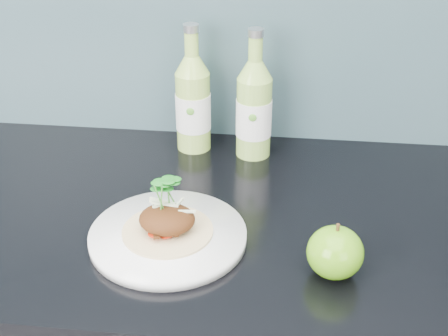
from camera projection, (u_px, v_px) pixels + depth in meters
The scene contains 5 objects.
dinner_plate at pixel (168, 236), 0.96m from camera, with size 0.24×0.24×0.02m.
pork_taco at pixel (167, 217), 0.94m from camera, with size 0.14×0.14×0.09m.
green_apple at pixel (335, 252), 0.87m from camera, with size 0.09×0.09×0.09m.
cider_bottle_left at pixel (193, 103), 1.19m from camera, with size 0.08×0.08×0.25m.
cider_bottle_right at pixel (254, 109), 1.16m from camera, with size 0.09×0.09×0.25m.
Camera 1 is at (0.10, 0.84, 1.47)m, focal length 50.00 mm.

